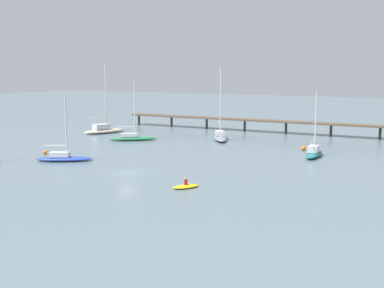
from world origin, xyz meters
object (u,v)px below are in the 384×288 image
object	(u,v)px
sailboat_green	(132,137)
sailboat_teal	(314,152)
mooring_buoy_far	(45,152)
pier	(322,120)
sailboat_blue	(64,157)
mooring_buoy_outer	(304,148)
sailboat_cream	(104,129)
sailboat_gray	(220,136)
dinghy_yellow	(186,186)

from	to	relation	value
sailboat_green	sailboat_teal	bearing A→B (deg)	-1.25
sailboat_teal	mooring_buoy_far	size ratio (longest dim) A/B	15.30
pier	sailboat_green	size ratio (longest dim) A/B	5.93
sailboat_blue	sailboat_teal	distance (m)	36.18
sailboat_blue	sailboat_teal	xyz separation A→B (m)	(29.54, 20.89, 0.12)
pier	mooring_buoy_outer	size ratio (longest dim) A/B	84.19
sailboat_teal	sailboat_cream	distance (m)	45.41
sailboat_gray	sailboat_green	bearing A→B (deg)	-148.58
sailboat_cream	mooring_buoy_far	bearing A→B (deg)	-70.23
mooring_buoy_outer	sailboat_teal	bearing A→B (deg)	-57.91
pier	sailboat_gray	xyz separation A→B (m)	(-14.62, -15.23, -2.36)
pier	sailboat_blue	size ratio (longest dim) A/B	6.99
sailboat_teal	sailboat_green	bearing A→B (deg)	178.75
sailboat_teal	mooring_buoy_outer	bearing A→B (deg)	122.09
sailboat_blue	mooring_buoy_outer	size ratio (longest dim) A/B	12.05
sailboat_cream	sailboat_blue	bearing A→B (deg)	-60.62
mooring_buoy_far	sailboat_blue	bearing A→B (deg)	-23.70
sailboat_blue	sailboat_green	xyz separation A→B (m)	(-4.05, 21.62, 0.06)
sailboat_blue	dinghy_yellow	bearing A→B (deg)	-13.03
pier	sailboat_teal	world-z (taller)	sailboat_teal
sailboat_gray	sailboat_cream	world-z (taller)	sailboat_cream
sailboat_cream	dinghy_yellow	bearing A→B (deg)	-40.43
sailboat_green	pier	bearing A→B (deg)	39.81
sailboat_blue	sailboat_green	bearing A→B (deg)	100.62
pier	sailboat_green	bearing A→B (deg)	-140.19
sailboat_cream	mooring_buoy_outer	size ratio (longest dim) A/B	18.33
sailboat_gray	mooring_buoy_far	bearing A→B (deg)	-120.97
pier	sailboat_cream	size ratio (longest dim) A/B	4.59
sailboat_cream	dinghy_yellow	size ratio (longest dim) A/B	4.17
sailboat_gray	mooring_buoy_outer	world-z (taller)	sailboat_gray
pier	dinghy_yellow	bearing A→B (deg)	-91.50
pier	sailboat_green	xyz separation A→B (m)	(-28.31, -23.59, -2.49)
dinghy_yellow	sailboat_cream	bearing A→B (deg)	139.57
sailboat_cream	sailboat_green	size ratio (longest dim) A/B	1.29
pier	mooring_buoy_far	bearing A→B (deg)	-126.11
pier	mooring_buoy_far	world-z (taller)	pier
sailboat_gray	sailboat_teal	xyz separation A→B (m)	(19.90, -9.10, -0.08)
pier	dinghy_yellow	xyz separation A→B (m)	(-1.32, -50.52, -2.94)
sailboat_teal	mooring_buoy_far	xyz separation A→B (m)	(-36.16, -17.99, -0.39)
mooring_buoy_far	sailboat_cream	bearing A→B (deg)	109.77
sailboat_cream	mooring_buoy_outer	xyz separation A→B (m)	(41.96, -1.70, -0.44)
sailboat_teal	sailboat_blue	bearing A→B (deg)	-144.73
sailboat_cream	mooring_buoy_far	distance (m)	25.99
pier	sailboat_teal	bearing A→B (deg)	-77.73
sailboat_blue	sailboat_gray	size ratio (longest dim) A/B	0.71
mooring_buoy_far	sailboat_green	bearing A→B (deg)	82.22
sailboat_gray	mooring_buoy_outer	size ratio (longest dim) A/B	17.09
sailboat_cream	mooring_buoy_far	world-z (taller)	sailboat_cream
sailboat_gray	sailboat_blue	bearing A→B (deg)	-107.82
sailboat_gray	sailboat_teal	distance (m)	21.89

